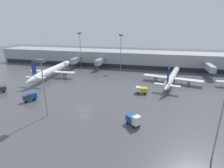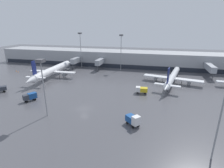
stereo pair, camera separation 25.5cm
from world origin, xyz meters
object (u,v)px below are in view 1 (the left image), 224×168
Objects in this scene: traffic_cone_0 at (16,71)px; apron_light_mast_7 at (121,42)px; service_truck_1 at (30,97)px; parked_jet_1 at (52,70)px; parked_jet_2 at (172,77)px; apron_light_mast_2 at (42,71)px; traffic_cone_2 at (18,72)px; apron_light_mast_4 at (80,41)px; service_truck_2 at (141,90)px; service_truck_0 at (134,119)px; traffic_cone_1 at (165,85)px.

apron_light_mast_7 is (54.79, 17.36, 14.85)m from traffic_cone_0.
service_truck_1 is 46.92m from traffic_cone_0.
parked_jet_1 is 55.35m from parked_jet_2.
traffic_cone_2 is at bearing 138.14° from apron_light_mast_2.
parked_jet_2 is at bearing 154.49° from service_truck_1.
apron_light_mast_7 is (52.35, 18.68, 14.81)m from traffic_cone_2.
apron_light_mast_2 is 58.00m from apron_light_mast_7.
apron_light_mast_4 is at bearing 34.03° from traffic_cone_2.
service_truck_2 is 39.28m from apron_light_mast_7.
service_truck_2 is 35.18m from apron_light_mast_2.
service_truck_1 is (-34.98, 6.82, -0.04)m from service_truck_0.
apron_light_mast_4 is (-47.45, 23.91, 15.37)m from traffic_cone_1.
service_truck_1 reaches higher than traffic_cone_1.
parked_jet_2 is 39.73m from service_truck_0.
apron_light_mast_4 is (-3.26, 50.06, 14.08)m from service_truck_1.
traffic_cone_1 is at bearing -4.42° from traffic_cone_0.
apron_light_mast_2 reaches higher than service_truck_1.
traffic_cone_2 is at bearing -166.91° from service_truck_0.
traffic_cone_1 is 55.31m from apron_light_mast_4.
apron_light_mast_2 is (19.57, -34.78, 9.37)m from parked_jet_1.
service_truck_0 is 5.81× the size of traffic_cone_2.
apron_light_mast_4 is at bearing -145.27° from service_truck_1.
apron_light_mast_2 is 0.81× the size of apron_light_mast_7.
service_truck_1 is 55.40m from apron_light_mast_7.
parked_jet_2 is 55.22m from apron_light_mast_4.
parked_jet_2 is 1.88× the size of apron_light_mast_7.
traffic_cone_0 is at bearing 138.74° from apron_light_mast_2.
apron_light_mast_2 is (-32.89, -33.77, 12.40)m from traffic_cone_1.
service_truck_2 is at bearing 154.73° from parked_jet_2.
apron_light_mast_7 is (20.68, 49.56, 13.60)m from service_truck_1.
service_truck_2 is 68.51m from traffic_cone_2.
service_truck_2 is 6.22× the size of traffic_cone_2.
service_truck_0 is at bearing 174.77° from parked_jet_2.
traffic_cone_1 is 0.79× the size of traffic_cone_2.
service_truck_2 is (0.15, 22.52, -0.14)m from service_truck_0.
traffic_cone_0 is at bearing -149.92° from apron_light_mast_4.
parked_jet_1 is 56.53× the size of traffic_cone_2.
apron_light_mast_4 is (-14.55, 57.68, 2.97)m from apron_light_mast_2.
apron_light_mast_7 is at bearing -171.65° from service_truck_1.
parked_jet_1 reaches higher than service_truck_2.
parked_jet_1 is at bearing -132.05° from service_truck_1.
parked_jet_2 is at bearing -20.75° from apron_light_mast_4.
traffic_cone_1 is at bearing -93.63° from parked_jet_1.
apron_light_mast_7 is at bearing -54.80° from parked_jet_1.
parked_jet_2 is at bearing -132.75° from service_truck_2.
apron_light_mast_4 is (-50.19, 19.01, 12.98)m from parked_jet_2.
service_truck_2 is 7.90× the size of traffic_cone_1.
parked_jet_1 is 26.49m from apron_light_mast_4.
apron_light_mast_4 reaches higher than apron_light_mast_7.
service_truck_1 is 38.47m from service_truck_2.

